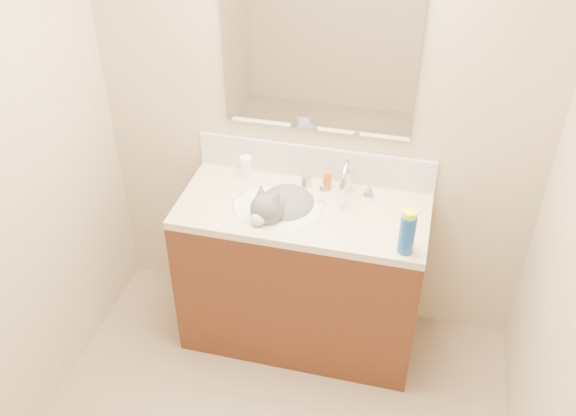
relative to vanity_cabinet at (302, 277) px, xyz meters
The scene contains 16 objects.
room_shell 1.45m from the vanity_cabinet, 90.00° to the right, with size 2.24×2.54×2.52m.
vanity_cabinet is the anchor object (origin of this frame).
counter_slab 0.43m from the vanity_cabinet, ahead, with size 1.20×0.55×0.04m, color beige.
basin 0.40m from the vanity_cabinet, 165.96° to the right, with size 0.45×0.36×0.14m, color white.
faucet 0.58m from the vanity_cabinet, 37.29° to the left, with size 0.28×0.20×0.21m.
cat 0.43m from the vanity_cabinet, behind, with size 0.40×0.45×0.33m.
backsplash 0.60m from the vanity_cabinet, 90.00° to the left, with size 1.20×0.02×0.18m, color silver.
mirror 1.16m from the vanity_cabinet, 90.00° to the left, with size 0.90×0.02×0.80m, color white.
pill_bottle 0.64m from the vanity_cabinet, 150.67° to the left, with size 0.06×0.06×0.11m, color white.
pill_label 0.63m from the vanity_cabinet, 150.67° to the left, with size 0.06×0.06×0.04m, color orange.
silver_jar 0.51m from the vanity_cabinet, 98.07° to the left, with size 0.05×0.05×0.06m, color #B7B7BC.
amber_bottle 0.54m from the vanity_cabinet, 65.31° to the left, with size 0.04×0.04×0.10m, color #CB4D17.
toothbrush 0.47m from the vanity_cabinet, 38.62° to the left, with size 0.01×0.13×0.01m, color white.
toothbrush_head 0.47m from the vanity_cabinet, 38.62° to the left, with size 0.02×0.03×0.02m, color #6DA9E8.
spray_can 0.77m from the vanity_cabinet, 22.38° to the right, with size 0.07×0.07×0.19m, color #174DA5.
spray_cap 0.85m from the vanity_cabinet, 22.38° to the right, with size 0.06×0.06×0.04m, color #E3FF1A.
Camera 1 is at (0.53, -1.43, 2.67)m, focal length 40.00 mm.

